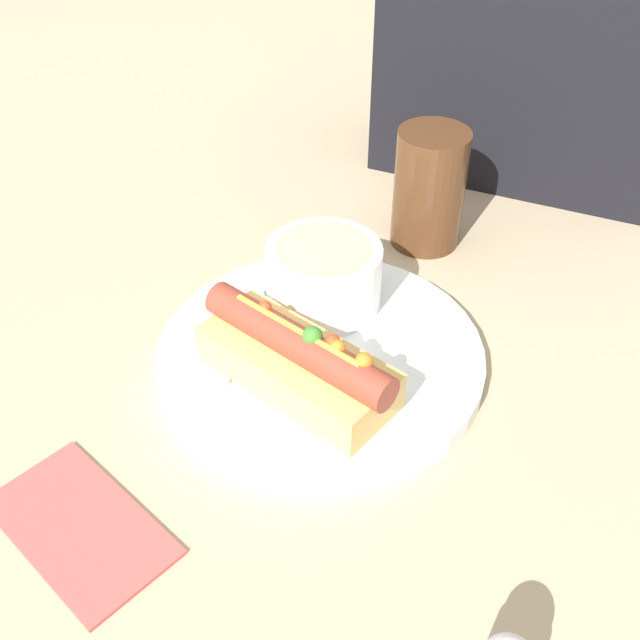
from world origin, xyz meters
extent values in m
plane|color=tan|center=(0.00, 0.00, 0.00)|extent=(4.00, 4.00, 0.00)
cylinder|color=white|center=(0.00, 0.00, 0.01)|extent=(0.27, 0.27, 0.02)
cube|color=#DBAD60|center=(0.00, -0.04, 0.03)|extent=(0.17, 0.11, 0.03)
cylinder|color=brown|center=(0.00, -0.04, 0.06)|extent=(0.17, 0.07, 0.03)
sphere|color=#C63F1E|center=(0.03, -0.04, 0.07)|extent=(0.01, 0.01, 0.01)
sphere|color=orange|center=(0.06, -0.05, 0.07)|extent=(0.01, 0.01, 0.01)
sphere|color=orange|center=(0.03, -0.05, 0.07)|extent=(0.01, 0.01, 0.01)
sphere|color=#C63F1E|center=(-0.03, -0.03, 0.07)|extent=(0.01, 0.01, 0.01)
sphere|color=#387A28|center=(0.01, -0.05, 0.07)|extent=(0.02, 0.02, 0.02)
cylinder|color=gold|center=(0.00, -0.04, 0.07)|extent=(0.12, 0.04, 0.01)
cylinder|color=white|center=(-0.02, 0.06, 0.05)|extent=(0.10, 0.10, 0.06)
cylinder|color=#D1C184|center=(-0.02, 0.06, 0.07)|extent=(0.08, 0.08, 0.02)
cube|color=#B7B7BC|center=(-0.06, -0.02, 0.02)|extent=(0.02, 0.11, 0.00)
ellipsoid|color=#B7B7BC|center=(-0.07, 0.06, 0.02)|extent=(0.03, 0.04, 0.01)
cylinder|color=#4C2D19|center=(0.02, 0.21, 0.06)|extent=(0.07, 0.07, 0.12)
cube|color=#E04C47|center=(-0.08, -0.21, 0.00)|extent=(0.15, 0.12, 0.01)
camera|label=1|loc=(0.18, -0.42, 0.43)|focal=42.00mm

